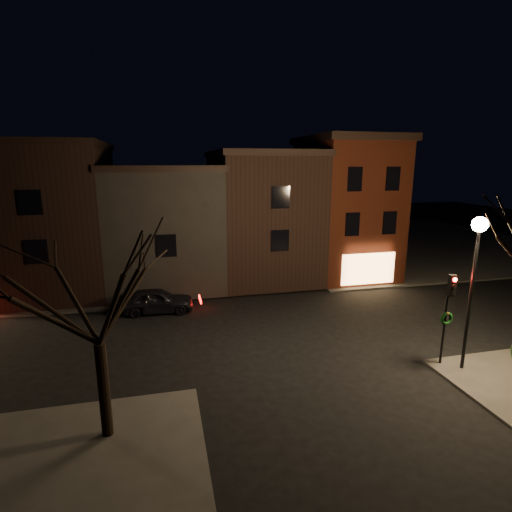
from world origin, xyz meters
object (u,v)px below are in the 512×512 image
Objects in this scene: bare_tree_left at (93,275)px; parked_car_a at (156,300)px; traffic_signal at (448,305)px; street_lamp_near at (476,252)px.

bare_tree_left reaches higher than parked_car_a.
traffic_signal is 0.54× the size of bare_tree_left.
bare_tree_left is (-13.60, -1.49, 2.63)m from traffic_signal.
traffic_signal is at bearing 140.63° from street_lamp_near.
traffic_signal is 0.94× the size of parked_car_a.
bare_tree_left reaches higher than street_lamp_near.
parked_car_a is at bearing 82.28° from bare_tree_left.
street_lamp_near is 1.60× the size of traffic_signal.
street_lamp_near is 2.49m from traffic_signal.
street_lamp_near is at bearing -39.37° from traffic_signal.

